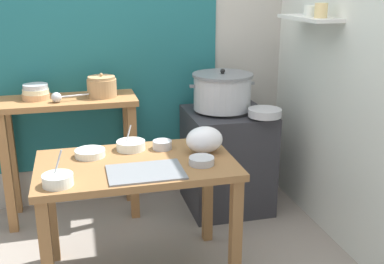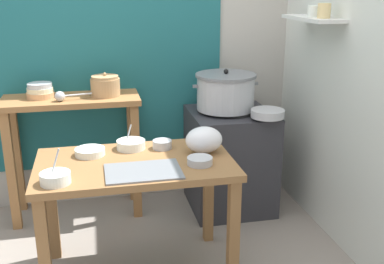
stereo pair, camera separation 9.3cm
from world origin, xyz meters
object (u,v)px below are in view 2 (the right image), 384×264
(serving_tray, at_px, (143,171))
(plastic_bag, at_px, (204,140))
(prep_bowl_1, at_px, (55,177))
(prep_bowl_2, at_px, (200,160))
(prep_bowl_3, at_px, (131,144))
(steamer_pot, at_px, (226,92))
(prep_bowl_4, at_px, (162,144))
(ladle, at_px, (61,96))
(prep_bowl_0, at_px, (90,151))
(bowl_stack_enamel, at_px, (40,91))
(clay_pot, at_px, (105,86))
(prep_table, at_px, (136,179))
(back_shelf_table, at_px, (73,127))
(wide_pan, at_px, (268,113))
(stove_block, at_px, (230,160))

(serving_tray, xyz_separation_m, plastic_bag, (0.38, 0.22, 0.07))
(prep_bowl_1, xyz_separation_m, prep_bowl_2, (0.76, 0.10, -0.01))
(prep_bowl_2, distance_m, prep_bowl_3, 0.48)
(steamer_pot, height_order, prep_bowl_4, steamer_pot)
(ladle, bearing_deg, prep_bowl_1, -89.84)
(prep_bowl_1, distance_m, prep_bowl_3, 0.60)
(prep_bowl_3, bearing_deg, serving_tray, -85.62)
(plastic_bag, xyz_separation_m, prep_bowl_3, (-0.41, 0.16, -0.05))
(steamer_pot, height_order, prep_bowl_3, steamer_pot)
(prep_bowl_2, xyz_separation_m, prep_bowl_3, (-0.35, 0.33, 0.01))
(prep_bowl_0, relative_size, prep_bowl_1, 0.98)
(bowl_stack_enamel, bearing_deg, steamer_pot, -6.31)
(serving_tray, bearing_deg, clay_pot, 97.80)
(clay_pot, height_order, prep_bowl_0, clay_pot)
(prep_bowl_2, relative_size, prep_bowl_3, 0.82)
(clay_pot, xyz_separation_m, prep_bowl_4, (0.30, -0.69, -0.22))
(prep_table, height_order, back_shelf_table, back_shelf_table)
(prep_bowl_2, bearing_deg, bowl_stack_enamel, 131.49)
(clay_pot, bearing_deg, steamer_pot, -7.28)
(clay_pot, relative_size, wide_pan, 0.88)
(bowl_stack_enamel, height_order, prep_bowl_1, bowl_stack_enamel)
(prep_bowl_3, bearing_deg, bowl_stack_enamel, 129.06)
(prep_bowl_4, bearing_deg, bowl_stack_enamel, 135.75)
(stove_block, height_order, bowl_stack_enamel, bowl_stack_enamel)
(prep_bowl_0, bearing_deg, prep_bowl_4, 3.34)
(prep_bowl_0, relative_size, prep_bowl_2, 1.23)
(prep_bowl_1, bearing_deg, prep_bowl_4, 33.55)
(steamer_pot, bearing_deg, serving_tray, -127.65)
(prep_table, height_order, prep_bowl_4, prep_bowl_4)
(prep_table, height_order, wide_pan, wide_pan)
(plastic_bag, bearing_deg, stove_block, 61.39)
(serving_tray, bearing_deg, stove_block, 50.22)
(wide_pan, bearing_deg, plastic_bag, -142.06)
(prep_table, bearing_deg, serving_tray, -80.98)
(plastic_bag, relative_size, prep_bowl_2, 1.55)
(stove_block, xyz_separation_m, wide_pan, (0.19, -0.25, 0.42))
(clay_pot, relative_size, prep_bowl_2, 1.47)
(serving_tray, xyz_separation_m, prep_bowl_2, (0.32, 0.05, 0.02))
(steamer_pot, bearing_deg, back_shelf_table, 174.33)
(clay_pot, xyz_separation_m, bowl_stack_enamel, (-0.45, 0.04, -0.02))
(prep_bowl_0, bearing_deg, wide_pan, 15.70)
(wide_pan, relative_size, prep_bowl_4, 2.04)
(plastic_bag, height_order, prep_bowl_2, plastic_bag)
(clay_pot, bearing_deg, bowl_stack_enamel, 175.55)
(prep_table, bearing_deg, back_shelf_table, 112.58)
(prep_bowl_4, bearing_deg, prep_bowl_2, -61.66)
(back_shelf_table, distance_m, steamer_pot, 1.14)
(prep_table, bearing_deg, ladle, 118.46)
(stove_block, height_order, wide_pan, wide_pan)
(prep_bowl_1, bearing_deg, prep_bowl_0, 65.24)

